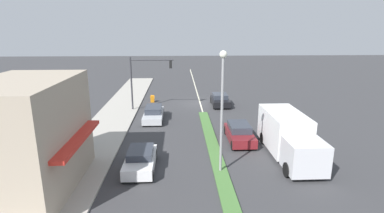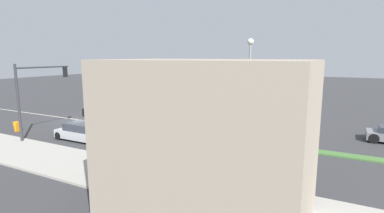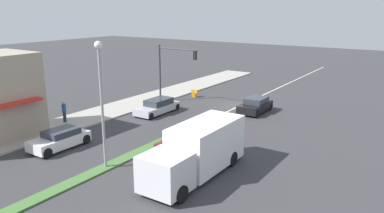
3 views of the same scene
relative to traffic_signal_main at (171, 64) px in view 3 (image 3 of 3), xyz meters
name	(u,v)px [view 3 (image 3 of 3)]	position (x,y,z in m)	size (l,w,h in m)	color
ground_plane	(97,172)	(-6.12, 15.45, -3.90)	(160.00, 160.00, 0.00)	#38383A
sidewalk_right	(2,143)	(2.88, 15.95, -3.84)	(4.00, 73.00, 0.12)	#A8A399
lane_marking_center	(238,106)	(-6.12, -2.55, -3.90)	(0.16, 60.00, 0.01)	beige
traffic_signal_main	(171,64)	(0.00, 0.00, 0.00)	(4.59, 0.34, 5.60)	#333338
street_lamp	(101,89)	(-6.12, 14.73, 0.88)	(0.44, 0.44, 7.37)	gray
pedestrian	(64,111)	(3.27, 10.30, -2.87)	(0.34, 0.34, 1.73)	#282D42
warning_aframe_sign	(194,93)	(-0.43, -3.40, -3.47)	(0.45, 0.53, 0.84)	orange
delivery_truck	(198,150)	(-11.12, 12.42, -2.43)	(2.44, 7.50, 2.87)	silver
suv_black	(255,105)	(-8.32, -1.56, -3.25)	(1.90, 3.90, 1.35)	black
sedan_silver	(158,106)	(-1.12, 3.62, -3.28)	(1.81, 4.60, 1.30)	#B7BABF
sedan_maroon	(185,140)	(-8.32, 9.61, -3.23)	(1.85, 4.28, 1.39)	maroon
van_white	(60,139)	(-1.12, 14.12, -3.27)	(1.82, 4.00, 1.29)	silver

